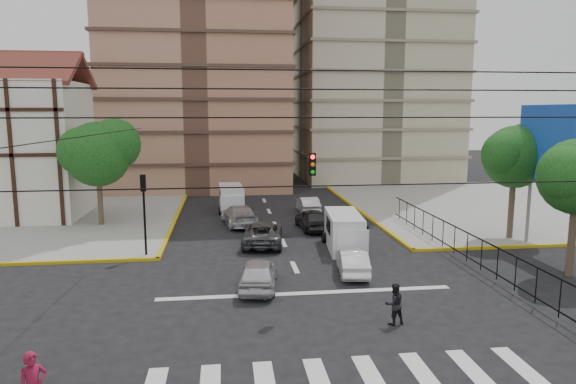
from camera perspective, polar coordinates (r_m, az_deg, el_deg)
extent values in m
plane|color=black|center=(21.82, 2.58, -12.24)|extent=(160.00, 160.00, 0.00)
cube|color=gray|center=(44.03, -29.05, -2.40)|extent=(26.00, 26.00, 0.15)
cube|color=gray|center=(47.06, 22.94, -1.31)|extent=(26.00, 26.00, 0.15)
cube|color=silver|center=(16.47, 6.29, -19.67)|extent=(12.00, 2.40, 0.01)
cube|color=silver|center=(22.92, 2.06, -11.15)|extent=(13.00, 0.40, 0.01)
cube|color=silver|center=(43.05, -28.31, 4.05)|extent=(10.00, 8.00, 10.00)
cube|color=maroon|center=(44.84, -27.99, 11.79)|extent=(10.80, 4.25, 2.65)
cylinder|color=slate|center=(30.55, 29.13, -3.01)|extent=(0.20, 0.20, 4.00)
cylinder|color=slate|center=(33.79, 25.16, -1.67)|extent=(0.20, 0.20, 4.00)
cube|color=silver|center=(31.68, 27.56, 4.81)|extent=(0.25, 6.00, 4.00)
cube|color=blue|center=(31.57, 27.26, 4.82)|extent=(0.08, 6.20, 4.20)
cylinder|color=#473828|center=(28.11, 29.04, -4.06)|extent=(0.36, 0.36, 4.20)
sphere|color=#124213|center=(26.99, 28.64, 1.78)|extent=(2.70, 2.70, 2.70)
cylinder|color=#473828|center=(34.36, 23.58, -1.26)|extent=(0.36, 0.36, 4.48)
sphere|color=#124213|center=(34.00, 23.89, 3.59)|extent=(3.80, 3.80, 3.80)
sphere|color=#124213|center=(34.71, 25.04, 4.56)|extent=(3.04, 3.04, 3.04)
sphere|color=#124213|center=(33.34, 23.05, 3.88)|extent=(2.85, 2.85, 2.85)
cylinder|color=#473828|center=(37.49, -20.16, -0.47)|extent=(0.36, 0.36, 4.20)
sphere|color=#124213|center=(37.16, -20.41, 3.95)|extent=(4.40, 4.40, 4.40)
sphere|color=#124213|center=(37.17, -18.70, 5.06)|extent=(3.52, 3.52, 3.52)
sphere|color=#124213|center=(37.06, -21.86, 4.20)|extent=(3.30, 3.30, 3.30)
cylinder|color=black|center=(28.81, -15.62, -3.37)|extent=(0.12, 0.12, 3.50)
cube|color=black|center=(28.44, -15.81, 0.97)|extent=(0.28, 0.22, 0.90)
sphere|color=#FF0C0C|center=(28.40, -15.83, 1.57)|extent=(0.17, 0.17, 0.17)
cube|color=black|center=(20.45, 2.69, 3.10)|extent=(0.28, 0.22, 0.90)
cylinder|color=black|center=(11.69, 10.19, 0.79)|extent=(18.00, 0.03, 0.03)
cube|color=silver|center=(29.92, 6.22, -4.33)|extent=(2.22, 4.66, 2.07)
cube|color=silver|center=(28.25, 7.05, -5.42)|extent=(1.81, 1.24, 1.44)
cube|color=black|center=(27.84, 7.23, -4.59)|extent=(1.67, 0.26, 0.81)
cylinder|color=black|center=(28.55, 5.17, -6.45)|extent=(0.25, 0.63, 0.63)
cylinder|color=black|center=(28.96, 8.51, -6.30)|extent=(0.25, 0.63, 0.63)
cylinder|color=black|center=(31.28, 4.05, -5.07)|extent=(0.25, 0.63, 0.63)
cylinder|color=black|center=(31.65, 7.11, -4.95)|extent=(0.25, 0.63, 0.63)
cube|color=silver|center=(41.06, -6.34, -0.72)|extent=(1.98, 4.52, 2.04)
cube|color=silver|center=(39.34, -6.30, -1.34)|extent=(1.74, 1.14, 1.42)
cube|color=black|center=(38.95, -6.31, -0.72)|extent=(1.65, 0.18, 0.80)
cylinder|color=black|center=(39.79, -7.51, -2.10)|extent=(0.25, 0.62, 0.62)
cylinder|color=black|center=(39.81, -5.08, -2.05)|extent=(0.25, 0.62, 0.62)
cylinder|color=black|center=(42.59, -7.49, -1.37)|extent=(0.25, 0.62, 0.62)
cylinder|color=black|center=(42.60, -5.22, -1.32)|extent=(0.25, 0.62, 0.62)
imported|color=silver|center=(23.35, -3.31, -9.00)|extent=(2.14, 4.22, 1.38)
imported|color=white|center=(25.52, 7.16, -7.65)|extent=(1.78, 3.91, 1.24)
imported|color=#4E5155|center=(30.79, -2.81, -4.57)|extent=(2.85, 5.19, 1.38)
imported|color=silver|center=(36.03, -5.48, -2.56)|extent=(2.77, 5.18, 1.43)
imported|color=#29292C|center=(34.52, 2.71, -3.03)|extent=(2.05, 4.35, 1.44)
imported|color=silver|center=(40.12, 2.23, -1.44)|extent=(1.43, 3.97, 1.30)
imported|color=black|center=(19.95, 11.72, -12.07)|extent=(0.87, 0.74, 1.58)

